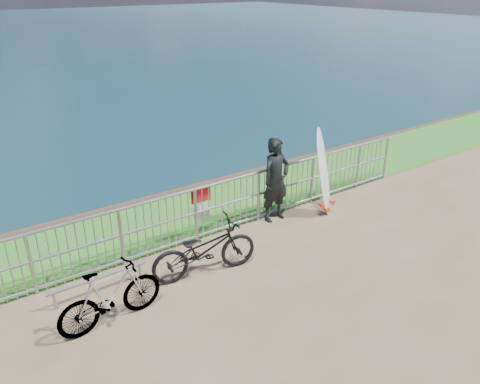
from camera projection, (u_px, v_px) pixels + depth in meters
grass_strip at (192, 212)px, 10.27m from camera, size 120.00×120.00×0.00m
railing at (218, 207)px, 9.22m from camera, size 10.06×0.10×1.13m
surfer at (276, 180)px, 9.65m from camera, size 0.67×0.46×1.80m
surfboard at (324, 175)px, 9.90m from camera, size 0.66×0.64×1.95m
bicycle_near at (204, 249)px, 7.95m from camera, size 1.96×0.94×0.99m
bicycle_far at (110, 296)px, 6.80m from camera, size 1.64×0.57×0.97m
bike_rack at (98, 280)px, 7.52m from camera, size 1.61×0.05×0.34m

